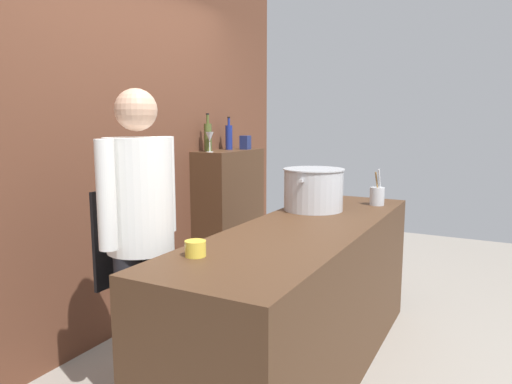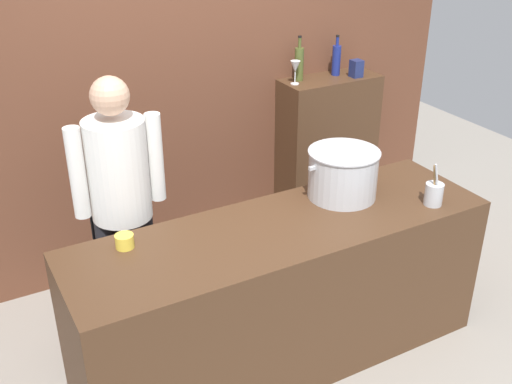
% 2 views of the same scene
% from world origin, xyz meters
% --- Properties ---
extents(ground_plane, '(8.00, 8.00, 0.00)m').
position_xyz_m(ground_plane, '(0.00, 0.00, 0.00)').
color(ground_plane, gray).
extents(brick_back_panel, '(4.40, 0.10, 3.00)m').
position_xyz_m(brick_back_panel, '(0.00, 1.40, 1.50)').
color(brick_back_panel, brown).
rests_on(brick_back_panel, ground_plane).
extents(prep_counter, '(2.38, 0.70, 0.90)m').
position_xyz_m(prep_counter, '(0.00, 0.00, 0.45)').
color(prep_counter, '#472D1C').
rests_on(prep_counter, ground_plane).
extents(bar_cabinet, '(0.76, 0.32, 1.24)m').
position_xyz_m(bar_cabinet, '(1.12, 1.19, 0.62)').
color(bar_cabinet, '#472D1C').
rests_on(bar_cabinet, ground_plane).
extents(chef, '(0.53, 0.36, 1.66)m').
position_xyz_m(chef, '(-0.69, 0.63, 0.96)').
color(chef, black).
rests_on(chef, ground_plane).
extents(stockpot_large, '(0.47, 0.41, 0.28)m').
position_xyz_m(stockpot_large, '(0.48, 0.13, 1.04)').
color(stockpot_large, '#B7BABF').
rests_on(stockpot_large, prep_counter).
extents(utensil_crock, '(0.10, 0.10, 0.26)m').
position_xyz_m(utensil_crock, '(0.87, -0.21, 0.97)').
color(utensil_crock, '#B7BABF').
rests_on(utensil_crock, prep_counter).
extents(butter_jar, '(0.10, 0.10, 0.07)m').
position_xyz_m(butter_jar, '(-0.81, 0.20, 0.94)').
color(butter_jar, yellow).
rests_on(butter_jar, prep_counter).
extents(wine_bottle_olive, '(0.07, 0.07, 0.32)m').
position_xyz_m(wine_bottle_olive, '(0.88, 1.25, 1.37)').
color(wine_bottle_olive, '#475123').
rests_on(wine_bottle_olive, bar_cabinet).
extents(wine_bottle_cobalt, '(0.06, 0.06, 0.30)m').
position_xyz_m(wine_bottle_cobalt, '(1.19, 1.23, 1.36)').
color(wine_bottle_cobalt, navy).
rests_on(wine_bottle_cobalt, bar_cabinet).
extents(wine_glass_tall, '(0.07, 0.07, 0.17)m').
position_xyz_m(wine_glass_tall, '(0.81, 1.18, 1.37)').
color(wine_glass_tall, silver).
rests_on(wine_glass_tall, bar_cabinet).
extents(spice_tin_navy, '(0.08, 0.08, 0.13)m').
position_xyz_m(spice_tin_navy, '(1.30, 1.12, 1.31)').
color(spice_tin_navy, navy).
rests_on(spice_tin_navy, bar_cabinet).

